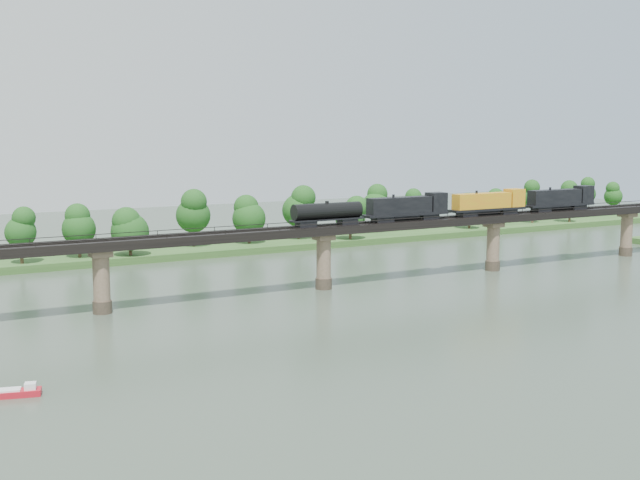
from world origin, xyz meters
TOP-DOWN VIEW (x-y plane):
  - ground at (0.00, 0.00)m, footprint 400.00×400.00m
  - far_bank at (0.00, 85.00)m, footprint 300.00×24.00m
  - bridge at (0.00, 30.00)m, footprint 236.00×30.00m
  - bridge_superstructure at (0.00, 30.00)m, footprint 220.00×4.90m
  - far_treeline at (-8.21, 80.52)m, footprint 289.06×17.54m
  - freight_train at (31.60, 30.00)m, footprint 73.99×2.88m
  - motorboat at (-58.20, -5.47)m, footprint 5.25×3.03m

SIDE VIEW (x-z plane):
  - ground at x=0.00m, z-range 0.00..0.00m
  - motorboat at x=-58.20m, z-range -0.22..1.17m
  - far_bank at x=0.00m, z-range 0.00..1.60m
  - bridge at x=0.00m, z-range -0.29..11.21m
  - far_treeline at x=-8.21m, z-range 2.03..15.63m
  - bridge_superstructure at x=0.00m, z-range 11.42..12.17m
  - freight_train at x=31.60m, z-range 11.39..16.48m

